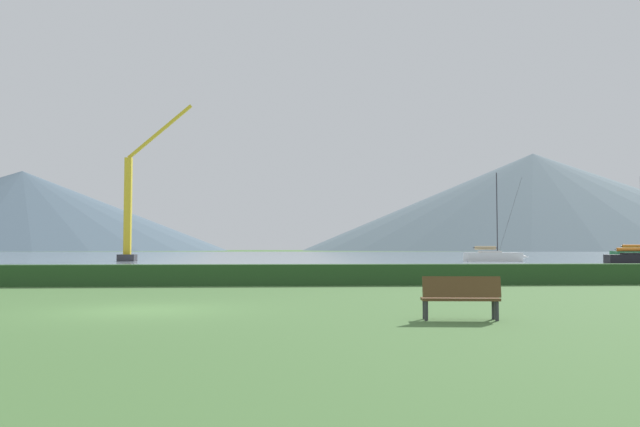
# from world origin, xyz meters

# --- Properties ---
(ground_plane) EXTENTS (1000.00, 1000.00, 0.00)m
(ground_plane) POSITION_xyz_m (0.00, 0.00, 0.00)
(ground_plane) COLOR #477038
(harbor_water) EXTENTS (320.00, 246.00, 0.00)m
(harbor_water) POSITION_xyz_m (0.00, 137.00, 0.00)
(harbor_water) COLOR #8499A8
(harbor_water) RESTS_ON ground_plane
(hedge_line) EXTENTS (80.00, 1.20, 0.87)m
(hedge_line) POSITION_xyz_m (0.00, 11.00, 0.44)
(hedge_line) COLOR #284C23
(hedge_line) RESTS_ON ground_plane
(sailboat_slip_5) EXTENTS (7.53, 2.36, 10.45)m
(sailboat_slip_5) POSITION_xyz_m (29.05, 59.21, 0.63)
(sailboat_slip_5) COLOR white
(sailboat_slip_5) RESTS_ON harbor_water
(sailboat_slip_6) EXTENTS (6.84, 2.85, 8.57)m
(sailboat_slip_6) POSITION_xyz_m (38.70, 45.28, 0.56)
(sailboat_slip_6) COLOR black
(sailboat_slip_6) RESTS_ON harbor_water
(park_bench_near_path) EXTENTS (1.71, 0.64, 0.95)m
(park_bench_near_path) POSITION_xyz_m (7.28, -2.77, 0.53)
(park_bench_near_path) COLOR brown
(park_bench_near_path) RESTS_ON ground_plane
(dock_crane) EXTENTS (8.43, 2.00, 18.83)m
(dock_crane) POSITION_xyz_m (-13.65, 62.81, 5.84)
(dock_crane) COLOR #333338
(dock_crane) RESTS_ON ground_plane
(distant_hill_west_ridge) EXTENTS (242.18, 242.18, 47.03)m
(distant_hill_west_ridge) POSITION_xyz_m (-145.23, 383.08, 23.52)
(distant_hill_west_ridge) COLOR #4C6070
(distant_hill_west_ridge) RESTS_ON ground_plane
(distant_hill_central_peak) EXTENTS (297.12, 297.12, 62.28)m
(distant_hill_central_peak) POSITION_xyz_m (169.54, 394.86, 31.14)
(distant_hill_central_peak) COLOR slate
(distant_hill_central_peak) RESTS_ON ground_plane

